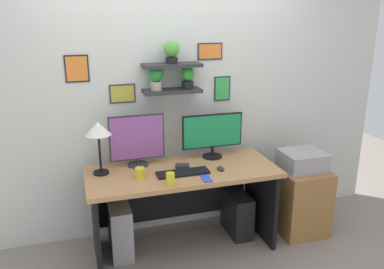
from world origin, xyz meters
name	(u,v)px	position (x,y,z in m)	size (l,w,h in m)	color
ground_plane	(183,246)	(0.00, 0.00, 0.00)	(8.00, 8.00, 0.00)	gray
back_wall_assembly	(169,90)	(0.00, 0.44, 1.36)	(4.40, 0.24, 2.70)	silver
desk	(181,189)	(0.00, 0.06, 0.54)	(1.63, 0.68, 0.75)	tan
monitor_left	(137,140)	(-0.35, 0.22, 0.98)	(0.48, 0.18, 0.45)	#2D2D33
monitor_right	(212,134)	(0.35, 0.22, 0.98)	(0.57, 0.18, 0.41)	black
keyboard	(183,173)	(-0.02, -0.09, 0.76)	(0.44, 0.14, 0.02)	black
computer_mouse	(221,168)	(0.31, -0.10, 0.77)	(0.06, 0.09, 0.03)	#2D2D33
desk_lamp	(98,132)	(-0.67, 0.12, 1.11)	(0.21, 0.21, 0.45)	black
cell_phone	(206,179)	(0.13, -0.25, 0.76)	(0.07, 0.14, 0.01)	blue
coffee_mug	(140,173)	(-0.38, -0.07, 0.80)	(0.08, 0.08, 0.09)	yellow
pen_cup	(170,179)	(-0.17, -0.27, 0.80)	(0.07, 0.07, 0.10)	yellow
scissors_tray	(182,166)	(0.01, 0.05, 0.76)	(0.12, 0.08, 0.02)	#2D2D33
drawer_cabinet	(299,199)	(1.15, -0.04, 0.32)	(0.44, 0.50, 0.63)	#9E6B38
printer	(302,160)	(1.15, -0.04, 0.72)	(0.38, 0.34, 0.17)	#9E9EA3
computer_tower_left	(120,229)	(-0.55, 0.07, 0.23)	(0.18, 0.40, 0.47)	#99999E
computer_tower_right	(237,213)	(0.56, 0.08, 0.20)	(0.18, 0.40, 0.41)	black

